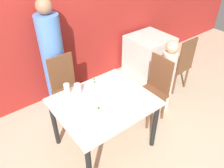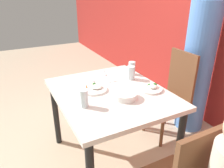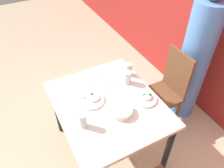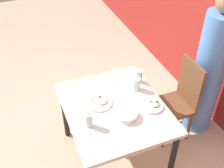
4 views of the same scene
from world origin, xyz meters
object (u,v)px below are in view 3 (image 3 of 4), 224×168
object	(u,v)px
person_adult	(194,62)
glass_water_tall	(128,69)
chair_adult_spot	(167,88)
plate_rice_adult	(146,98)
bowl_curry	(121,111)

from	to	relation	value
person_adult	glass_water_tall	xyz separation A→B (m)	(-0.19, -0.76, 0.03)
chair_adult_spot	person_adult	xyz separation A→B (m)	(0.00, 0.33, 0.28)
person_adult	glass_water_tall	bearing A→B (deg)	-103.92
person_adult	plate_rice_adult	world-z (taller)	person_adult
bowl_curry	plate_rice_adult	xyz separation A→B (m)	(-0.04, 0.29, -0.01)
person_adult	bowl_curry	size ratio (longest dim) A/B	8.50
glass_water_tall	plate_rice_adult	bearing A→B (deg)	-6.55
bowl_curry	glass_water_tall	world-z (taller)	glass_water_tall
chair_adult_spot	bowl_curry	world-z (taller)	chair_adult_spot
chair_adult_spot	bowl_curry	bearing A→B (deg)	-71.98
person_adult	plate_rice_adult	bearing A→B (deg)	-75.21
person_adult	bowl_curry	xyz separation A→B (m)	(0.25, -1.10, -0.01)
bowl_curry	glass_water_tall	bearing A→B (deg)	142.52
bowl_curry	plate_rice_adult	world-z (taller)	plate_rice_adult
chair_adult_spot	plate_rice_adult	xyz separation A→B (m)	(0.21, -0.48, 0.26)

